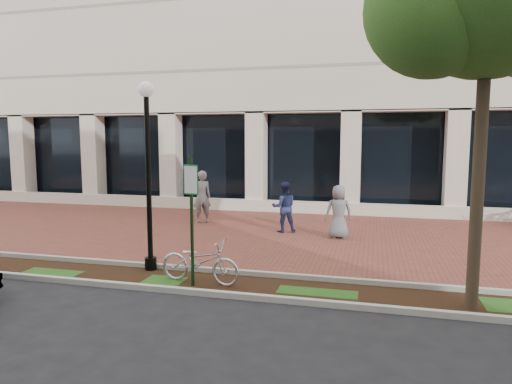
% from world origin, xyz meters
% --- Properties ---
extents(ground, '(120.00, 120.00, 0.00)m').
position_xyz_m(ground, '(0.00, 0.00, 0.00)').
color(ground, black).
rests_on(ground, ground).
extents(brick_plaza, '(40.00, 9.00, 0.01)m').
position_xyz_m(brick_plaza, '(0.00, 0.00, 0.01)').
color(brick_plaza, brown).
rests_on(brick_plaza, ground).
extents(planting_strip, '(40.00, 1.50, 0.01)m').
position_xyz_m(planting_strip, '(0.00, -5.25, 0.01)').
color(planting_strip, black).
rests_on(planting_strip, ground).
extents(curb_plaza_side, '(40.00, 0.12, 0.12)m').
position_xyz_m(curb_plaza_side, '(0.00, -4.50, 0.06)').
color(curb_plaza_side, '#AAAAA1').
rests_on(curb_plaza_side, ground).
extents(curb_street_side, '(40.00, 0.12, 0.12)m').
position_xyz_m(curb_street_side, '(0.00, -6.00, 0.06)').
color(curb_street_side, '#AAAAA1').
rests_on(curb_street_side, ground).
extents(near_office_building, '(40.00, 12.12, 16.00)m').
position_xyz_m(near_office_building, '(0.00, 10.47, 10.05)').
color(near_office_building, beige).
rests_on(near_office_building, ground).
extents(parking_sign, '(0.34, 0.07, 2.75)m').
position_xyz_m(parking_sign, '(-0.71, -5.51, 1.72)').
color(parking_sign, '#133415').
rests_on(parking_sign, ground).
extents(lamppost, '(0.36, 0.36, 4.38)m').
position_xyz_m(lamppost, '(-2.13, -4.63, 2.47)').
color(lamppost, black).
rests_on(lamppost, ground).
extents(locked_bicycle, '(1.90, 0.85, 0.96)m').
position_xyz_m(locked_bicycle, '(-0.63, -5.28, 0.48)').
color(locked_bicycle, silver).
rests_on(locked_bicycle, ground).
extents(pedestrian_left, '(0.84, 0.79, 1.93)m').
position_xyz_m(pedestrian_left, '(-3.18, 1.41, 0.96)').
color(pedestrian_left, slate).
rests_on(pedestrian_left, ground).
extents(pedestrian_mid, '(0.97, 0.86, 1.68)m').
position_xyz_m(pedestrian_mid, '(0.08, 0.50, 0.84)').
color(pedestrian_mid, navy).
rests_on(pedestrian_mid, ground).
extents(pedestrian_right, '(0.93, 0.73, 1.67)m').
position_xyz_m(pedestrian_right, '(1.90, -0.03, 0.84)').
color(pedestrian_right, slate).
rests_on(pedestrian_right, ground).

